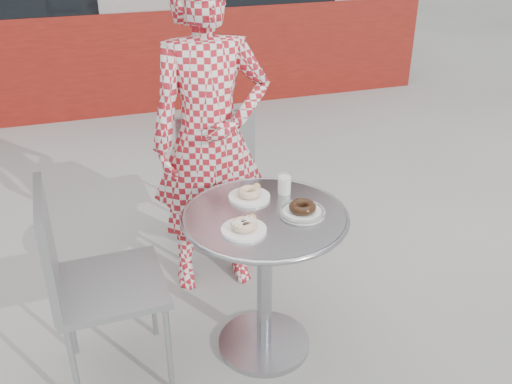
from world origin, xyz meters
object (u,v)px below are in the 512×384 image
object	(u,v)px
chair_far	(209,203)
bistro_table	(265,249)
plate_checker	(302,210)
plate_near	(244,227)
milk_cup	(284,184)
seated_person	(211,139)
chair_left	(112,321)
plate_far	(250,194)

from	to	relation	value
chair_far	bistro_table	bearing A→B (deg)	88.02
chair_far	plate_checker	world-z (taller)	chair_far
plate_near	milk_cup	size ratio (longest dim) A/B	1.86
bistro_table	chair_far	size ratio (longest dim) A/B	0.79
bistro_table	plate_near	distance (m)	0.26
plate_near	plate_checker	bearing A→B (deg)	11.46
chair_far	plate_near	size ratio (longest dim) A/B	4.97
bistro_table	seated_person	xyz separation A→B (m)	(-0.08, 0.64, 0.30)
chair_far	plate_near	bearing A→B (deg)	81.28
bistro_table	milk_cup	distance (m)	0.32
chair_left	milk_cup	size ratio (longest dim) A/B	9.45
plate_far	chair_left	bearing A→B (deg)	-170.10
bistro_table	milk_cup	size ratio (longest dim) A/B	7.34
chair_left	plate_checker	bearing A→B (deg)	-97.46
seated_person	plate_far	distance (m)	0.49
chair_far	milk_cup	bearing A→B (deg)	98.36
plate_near	chair_far	bearing A→B (deg)	84.58
chair_left	plate_far	world-z (taller)	chair_left
chair_left	plate_near	world-z (taller)	chair_left
chair_left	seated_person	distance (m)	1.03
chair_left	plate_far	xyz separation A→B (m)	(0.69, 0.12, 0.47)
bistro_table	seated_person	distance (m)	0.71
chair_far	chair_left	world-z (taller)	chair_left
bistro_table	chair_far	xyz separation A→B (m)	(-0.02, 0.99, -0.27)
chair_far	milk_cup	distance (m)	0.99
chair_far	seated_person	bearing A→B (deg)	77.54
seated_person	plate_checker	distance (m)	0.73
bistro_table	chair_left	size ratio (longest dim) A/B	0.78
seated_person	plate_far	bearing A→B (deg)	-79.79
milk_cup	bistro_table	bearing A→B (deg)	-132.86
chair_left	milk_cup	xyz separation A→B (m)	(0.85, 0.11, 0.50)
seated_person	chair_far	bearing A→B (deg)	83.60
milk_cup	seated_person	bearing A→B (deg)	115.39
plate_far	plate_checker	size ratio (longest dim) A/B	0.93
seated_person	bistro_table	bearing A→B (deg)	-80.18
plate_far	plate_checker	bearing A→B (deg)	-50.76
plate_far	plate_near	distance (m)	0.29
chair_far	milk_cup	xyz separation A→B (m)	(0.17, -0.83, 0.50)
chair_left	plate_near	distance (m)	0.76
chair_far	plate_checker	distance (m)	1.15
plate_near	seated_person	bearing A→B (deg)	86.36
chair_left	milk_cup	bearing A→B (deg)	-83.76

